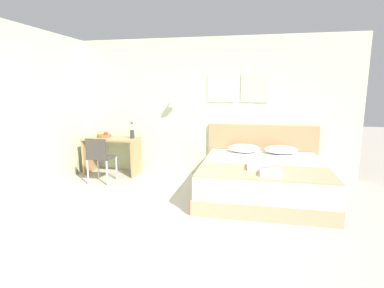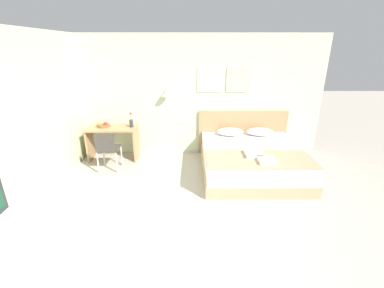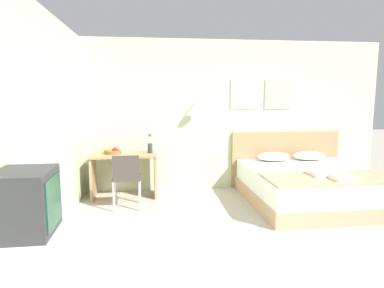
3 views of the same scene
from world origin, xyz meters
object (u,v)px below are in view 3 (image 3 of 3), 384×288
(folded_towel_mid_bed, at_px, (342,177))
(pillow_left, at_px, (274,157))
(headboard, at_px, (285,159))
(pillow_right, at_px, (309,156))
(bed, at_px, (311,187))
(tv_stand, at_px, (31,280))
(folded_towel_near_foot, at_px, (321,173))
(desk, at_px, (124,167))
(throw_blanket, at_px, (331,178))
(flower_vase, at_px, (150,146))
(desk_chair, at_px, (126,176))
(fruit_bowl, at_px, (112,151))
(television, at_px, (25,202))

(folded_towel_mid_bed, bearing_deg, pillow_left, 105.24)
(headboard, xyz_separation_m, pillow_right, (0.33, -0.27, 0.10))
(bed, relative_size, pillow_left, 3.48)
(tv_stand, bearing_deg, folded_towel_near_foot, 31.28)
(desk, height_order, tv_stand, desk)
(throw_blanket, relative_size, folded_towel_near_foot, 5.62)
(pillow_left, distance_m, folded_towel_near_foot, 1.23)
(throw_blanket, xyz_separation_m, flower_vase, (-2.50, 1.33, 0.29))
(pillow_right, height_order, desk_chair, desk_chair)
(folded_towel_near_foot, xyz_separation_m, folded_towel_mid_bed, (0.16, -0.28, 0.00))
(bed, xyz_separation_m, tv_stand, (-3.41, -2.46, 0.09))
(pillow_right, distance_m, throw_blanket, 1.39)
(headboard, bearing_deg, flower_vase, -173.32)
(headboard, xyz_separation_m, tv_stand, (-3.41, -3.50, -0.15))
(headboard, relative_size, folded_towel_near_foot, 6.16)
(folded_towel_mid_bed, height_order, desk, desk)
(pillow_right, bearing_deg, fruit_bowl, 179.87)
(pillow_right, bearing_deg, throw_blanket, -103.75)
(folded_towel_mid_bed, bearing_deg, fruit_bowl, 154.95)
(pillow_left, distance_m, folded_towel_mid_bed, 1.54)
(throw_blanket, relative_size, desk, 1.75)
(desk_chair, xyz_separation_m, television, (-0.55, -2.54, 0.45))
(folded_towel_mid_bed, distance_m, desk_chair, 3.04)
(bed, relative_size, folded_towel_mid_bed, 6.90)
(pillow_right, xyz_separation_m, folded_towel_near_foot, (-0.41, -1.20, -0.02))
(fruit_bowl, height_order, television, television)
(pillow_right, bearing_deg, bed, -113.39)
(pillow_right, height_order, folded_towel_mid_bed, pillow_right)
(folded_towel_near_foot, height_order, folded_towel_mid_bed, same)
(fruit_bowl, distance_m, television, 3.25)
(pillow_right, bearing_deg, desk, -179.27)
(bed, xyz_separation_m, headboard, (0.00, 1.04, 0.24))
(pillow_right, height_order, tv_stand, tv_stand)
(throw_blanket, distance_m, desk_chair, 2.93)
(headboard, height_order, desk_chair, headboard)
(folded_towel_near_foot, xyz_separation_m, flower_vase, (-2.41, 1.19, 0.25))
(bed, bearing_deg, tv_stand, -144.15)
(folded_towel_mid_bed, relative_size, flower_vase, 0.88)
(tv_stand, bearing_deg, pillow_left, 46.32)
(folded_towel_mid_bed, bearing_deg, pillow_right, 80.31)
(pillow_right, relative_size, desk_chair, 0.69)
(bed, height_order, tv_stand, tv_stand)
(pillow_right, bearing_deg, television, -139.19)
(fruit_bowl, height_order, tv_stand, fruit_bowl)
(folded_towel_near_foot, bearing_deg, pillow_right, 71.08)
(pillow_right, height_order, fruit_bowl, fruit_bowl)
(pillow_left, xyz_separation_m, television, (-3.08, -3.22, 0.34))
(flower_vase, bearing_deg, bed, -16.58)
(pillow_right, bearing_deg, tv_stand, -139.22)
(desk_chair, bearing_deg, tv_stand, -102.27)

